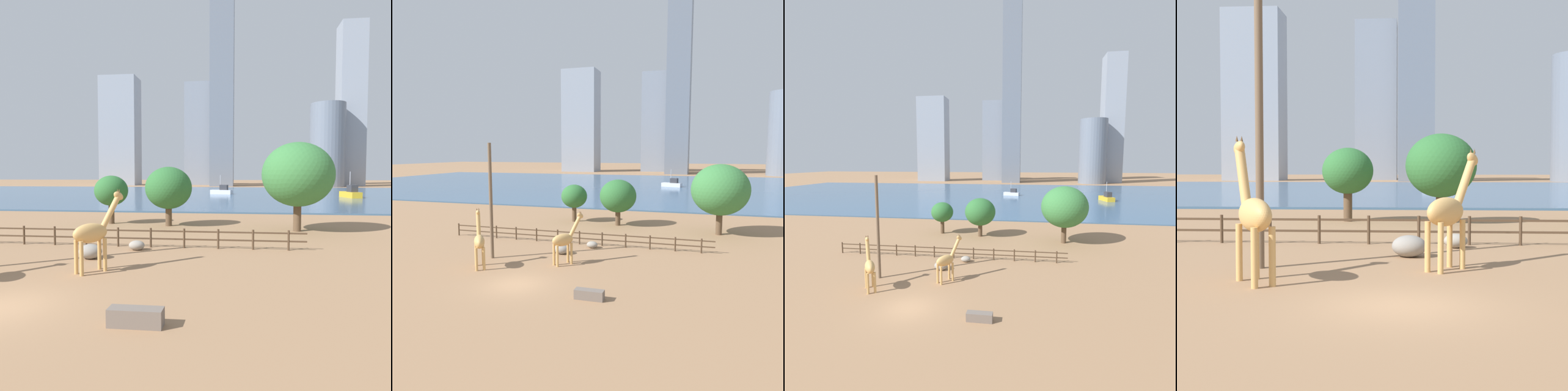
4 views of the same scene
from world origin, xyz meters
TOP-DOWN VIEW (x-y plane):
  - ground_plane at (0.00, 80.00)m, footprint 400.00×400.00m
  - harbor_water at (0.00, 77.00)m, footprint 180.00×86.00m
  - giraffe_tall at (1.50, 5.41)m, footprint 2.23×2.69m
  - giraffe_companion at (-4.49, 2.71)m, footprint 1.99×2.55m
  - utility_pole at (-4.94, 5.29)m, footprint 0.28×0.28m
  - boulder_near_fence at (0.17, 8.21)m, footprint 1.35×1.13m
  - boulder_by_pole at (2.16, 10.96)m, footprint 1.03×0.83m
  - feeding_trough at (5.47, -1.02)m, footprint 1.80×0.60m
  - enclosure_fence at (-0.23, 12.00)m, footprint 26.12×0.14m
  - tree_left_large at (2.06, 22.47)m, footprint 4.42×4.42m
  - tree_center_broad at (13.63, 20.46)m, footprint 6.10×6.10m
  - tree_right_tall at (-3.87, 23.42)m, footprint 3.31×3.31m
  - boat_ferry at (30.41, 65.36)m, footprint 3.05×5.97m
  - boat_sailboat at (4.47, 74.85)m, footprint 5.19×3.02m
  - skyline_tower_needle at (-42.44, 146.15)m, footprint 15.33×11.53m
  - skyline_block_central at (-9.85, 155.79)m, footprint 11.58×9.86m
  - skyline_tower_glass at (40.91, 135.62)m, footprint 12.91×12.91m
  - skyline_block_left at (51.40, 144.37)m, footprint 9.55×10.09m
  - skyline_block_right at (1.29, 140.33)m, footprint 9.02×15.35m

SIDE VIEW (x-z plane):
  - ground_plane at x=0.00m, z-range 0.00..0.00m
  - harbor_water at x=0.00m, z-range 0.00..0.20m
  - feeding_trough at x=5.47m, z-range 0.00..0.60m
  - boulder_by_pole at x=2.16m, z-range 0.00..0.62m
  - boulder_near_fence at x=0.17m, z-range 0.00..0.85m
  - enclosure_fence at x=-0.23m, z-range 0.11..1.41m
  - boat_sailboat at x=4.47m, z-range -1.26..3.14m
  - boat_ferry at x=30.41m, z-range -1.51..3.62m
  - giraffe_tall at x=1.50m, z-range -0.08..4.06m
  - giraffe_companion at x=-4.49m, z-range -0.16..4.32m
  - tree_right_tall at x=-3.87m, z-range 0.84..5.59m
  - tree_left_large at x=2.06m, z-range 0.78..6.36m
  - utility_pole at x=-4.94m, z-range 0.00..9.63m
  - tree_center_broad at x=13.63m, z-range 1.04..8.66m
  - skyline_tower_glass at x=40.91m, z-range 0.00..31.04m
  - skyline_block_central at x=-9.85m, z-range 0.00..44.33m
  - skyline_tower_needle at x=-42.44m, z-range 0.00..45.46m
  - skyline_block_left at x=51.40m, z-range 0.00..63.09m
  - skyline_block_right at x=1.29m, z-range 0.00..91.17m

